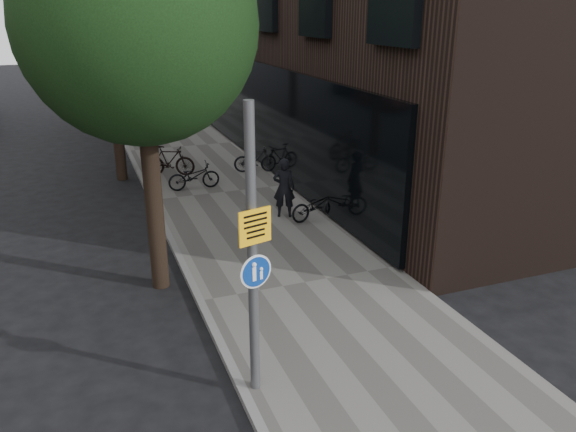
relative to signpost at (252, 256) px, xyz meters
name	(u,v)px	position (x,y,z in m)	size (l,w,h in m)	color
ground	(370,381)	(1.80, -0.37, -2.33)	(120.00, 120.00, 0.00)	black
sidewalk	(224,194)	(2.05, 9.63, -2.27)	(4.50, 60.00, 0.12)	slate
curb_edge	(152,202)	(-0.20, 9.63, -2.26)	(0.15, 60.00, 0.13)	slate
street_tree_near	(142,35)	(-0.73, 4.27, 2.78)	(4.40, 4.40, 7.50)	black
street_tree_mid	(108,24)	(-0.73, 12.77, 2.78)	(5.00, 5.00, 7.80)	black
street_tree_far	(93,19)	(-0.73, 21.77, 2.78)	(5.00, 5.00, 7.80)	black
signpost	(252,256)	(0.00, 0.00, 0.00)	(0.50, 0.16, 4.37)	#595B5E
pedestrian	(284,188)	(3.04, 6.88, -1.38)	(0.61, 0.40, 1.66)	black
parked_bike_facade_near	(317,205)	(3.80, 6.34, -1.79)	(0.55, 1.59, 0.83)	black
parked_bike_facade_far	(256,159)	(3.68, 11.45, -1.75)	(0.43, 1.54, 0.92)	black
parked_bike_curb_near	(194,176)	(1.23, 10.26, -1.78)	(0.57, 1.64, 0.86)	black
parked_bike_curb_far	(170,161)	(0.78, 12.11, -1.69)	(0.49, 1.73, 1.04)	black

